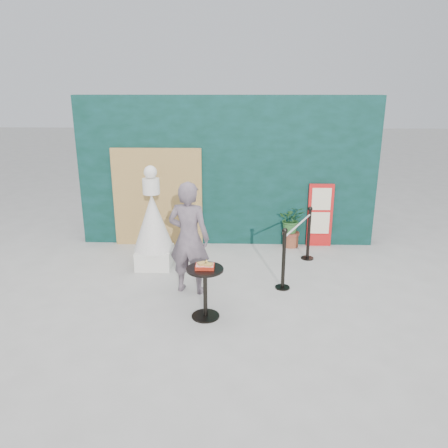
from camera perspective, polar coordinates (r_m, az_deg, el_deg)
ground at (r=6.43m, az=-0.34°, el=-11.78°), size 60.00×60.00×0.00m
back_wall at (r=8.91m, az=0.39°, el=6.84°), size 6.00×0.30×3.00m
bamboo_fence at (r=8.96m, az=-8.65°, el=3.43°), size 1.80×0.08×2.00m
woman at (r=6.80m, az=-4.61°, el=-1.85°), size 0.74×0.57×1.80m
menu_board at (r=9.08m, az=12.43°, el=1.10°), size 0.50×0.07×1.30m
statue at (r=7.89m, az=-9.24°, el=-0.35°), size 0.73×0.73×1.86m
cafe_table at (r=6.17m, az=-2.48°, el=-7.95°), size 0.52×0.52×0.75m
food_basket at (r=6.05m, az=-2.50°, el=-5.47°), size 0.26×0.19×0.11m
planter at (r=8.97m, az=8.79°, el=0.14°), size 0.51×0.44×0.87m
stanchion_barrier at (r=7.72m, az=9.53°, el=-2.85°), size 0.84×1.54×1.03m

